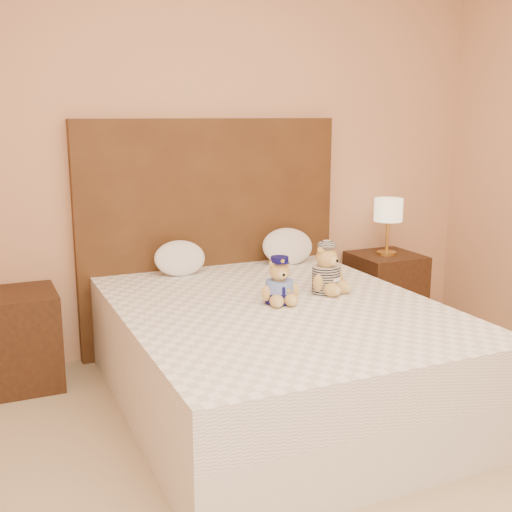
{
  "coord_description": "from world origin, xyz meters",
  "views": [
    {
      "loc": [
        -1.41,
        -1.7,
        1.52
      ],
      "look_at": [
        -0.01,
        1.45,
        0.76
      ],
      "focal_mm": 45.0,
      "sensor_mm": 36.0,
      "label": 1
    }
  ],
  "objects_px": {
    "teddy_prisoner": "(326,268)",
    "nightstand_left": "(18,340)",
    "lamp": "(388,213)",
    "bed": "(277,354)",
    "nightstand_right": "(385,291)",
    "teddy_police": "(279,280)",
    "pillow_left": "(180,256)",
    "pillow_right": "(288,245)"
  },
  "relations": [
    {
      "from": "teddy_prisoner",
      "to": "nightstand_left",
      "type": "bearing_deg",
      "value": 136.43
    },
    {
      "from": "nightstand_left",
      "to": "lamp",
      "type": "bearing_deg",
      "value": 0.0
    },
    {
      "from": "bed",
      "to": "teddy_prisoner",
      "type": "height_order",
      "value": "teddy_prisoner"
    },
    {
      "from": "nightstand_right",
      "to": "teddy_police",
      "type": "bearing_deg",
      "value": -147.62
    },
    {
      "from": "bed",
      "to": "teddy_police",
      "type": "distance_m",
      "value": 0.4
    },
    {
      "from": "bed",
      "to": "nightstand_left",
      "type": "xyz_separation_m",
      "value": [
        -1.25,
        0.8,
        -0.0
      ]
    },
    {
      "from": "teddy_police",
      "to": "teddy_prisoner",
      "type": "distance_m",
      "value": 0.34
    },
    {
      "from": "nightstand_right",
      "to": "pillow_left",
      "type": "xyz_separation_m",
      "value": [
        -1.52,
        0.03,
        0.39
      ]
    },
    {
      "from": "pillow_left",
      "to": "pillow_right",
      "type": "bearing_deg",
      "value": 0.0
    },
    {
      "from": "nightstand_right",
      "to": "teddy_prisoner",
      "type": "xyz_separation_m",
      "value": [
        -0.9,
        -0.69,
        0.41
      ]
    },
    {
      "from": "teddy_police",
      "to": "teddy_prisoner",
      "type": "xyz_separation_m",
      "value": [
        0.33,
        0.09,
        0.01
      ]
    },
    {
      "from": "nightstand_right",
      "to": "pillow_right",
      "type": "height_order",
      "value": "pillow_right"
    },
    {
      "from": "nightstand_left",
      "to": "lamp",
      "type": "relative_size",
      "value": 1.38
    },
    {
      "from": "bed",
      "to": "lamp",
      "type": "relative_size",
      "value": 5.0
    },
    {
      "from": "bed",
      "to": "pillow_right",
      "type": "bearing_deg",
      "value": 60.19
    },
    {
      "from": "teddy_prisoner",
      "to": "pillow_left",
      "type": "height_order",
      "value": "teddy_prisoner"
    },
    {
      "from": "lamp",
      "to": "pillow_right",
      "type": "xyz_separation_m",
      "value": [
        -0.77,
        0.03,
        -0.17
      ]
    },
    {
      "from": "teddy_police",
      "to": "pillow_right",
      "type": "bearing_deg",
      "value": 66.62
    },
    {
      "from": "nightstand_right",
      "to": "lamp",
      "type": "xyz_separation_m",
      "value": [
        -0.0,
        0.0,
        0.57
      ]
    },
    {
      "from": "nightstand_right",
      "to": "lamp",
      "type": "height_order",
      "value": "lamp"
    },
    {
      "from": "bed",
      "to": "nightstand_left",
      "type": "relative_size",
      "value": 3.64
    },
    {
      "from": "teddy_prisoner",
      "to": "pillow_left",
      "type": "distance_m",
      "value": 0.96
    },
    {
      "from": "pillow_left",
      "to": "pillow_right",
      "type": "xyz_separation_m",
      "value": [
        0.75,
        0.0,
        0.01
      ]
    },
    {
      "from": "teddy_police",
      "to": "pillow_right",
      "type": "height_order",
      "value": "pillow_right"
    },
    {
      "from": "bed",
      "to": "nightstand_right",
      "type": "relative_size",
      "value": 3.64
    },
    {
      "from": "nightstand_left",
      "to": "pillow_left",
      "type": "relative_size",
      "value": 1.69
    },
    {
      "from": "nightstand_right",
      "to": "teddy_prisoner",
      "type": "bearing_deg",
      "value": -142.29
    },
    {
      "from": "bed",
      "to": "teddy_prisoner",
      "type": "distance_m",
      "value": 0.55
    },
    {
      "from": "nightstand_left",
      "to": "teddy_police",
      "type": "distance_m",
      "value": 1.54
    },
    {
      "from": "lamp",
      "to": "pillow_left",
      "type": "xyz_separation_m",
      "value": [
        -1.52,
        0.03,
        -0.18
      ]
    },
    {
      "from": "teddy_police",
      "to": "lamp",
      "type": "bearing_deg",
      "value": 38.34
    },
    {
      "from": "nightstand_left",
      "to": "teddy_prisoner",
      "type": "distance_m",
      "value": 1.79
    },
    {
      "from": "nightstand_left",
      "to": "teddy_police",
      "type": "xyz_separation_m",
      "value": [
        1.27,
        -0.78,
        0.4
      ]
    },
    {
      "from": "lamp",
      "to": "teddy_prisoner",
      "type": "bearing_deg",
      "value": -142.29
    },
    {
      "from": "pillow_right",
      "to": "nightstand_right",
      "type": "bearing_deg",
      "value": -2.22
    },
    {
      "from": "nightstand_left",
      "to": "nightstand_right",
      "type": "distance_m",
      "value": 2.5
    },
    {
      "from": "nightstand_right",
      "to": "teddy_police",
      "type": "xyz_separation_m",
      "value": [
        -1.23,
        -0.78,
        0.4
      ]
    },
    {
      "from": "pillow_left",
      "to": "bed",
      "type": "bearing_deg",
      "value": -71.9
    },
    {
      "from": "nightstand_right",
      "to": "pillow_left",
      "type": "distance_m",
      "value": 1.57
    },
    {
      "from": "teddy_prisoner",
      "to": "nightstand_right",
      "type": "bearing_deg",
      "value": 17.57
    },
    {
      "from": "teddy_prisoner",
      "to": "pillow_left",
      "type": "relative_size",
      "value": 0.85
    },
    {
      "from": "nightstand_right",
      "to": "pillow_right",
      "type": "distance_m",
      "value": 0.87
    }
  ]
}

